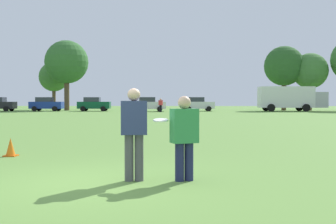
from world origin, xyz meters
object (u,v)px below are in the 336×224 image
Objects in this scene: player_thrower at (134,129)px; parked_car_mid_left at (46,104)px; frisbee at (161,120)px; parked_car_mid_right at (149,104)px; traffic_cone at (11,147)px; box_truck at (291,98)px; player_defender at (184,134)px; parked_car_near_right at (198,104)px; bystander_sideline_watcher at (161,104)px; parked_car_center at (94,104)px.

parked_car_mid_left is at bearing 110.35° from player_thrower.
parked_car_mid_right reaches higher than frisbee.
player_thrower reaches higher than frisbee.
traffic_cone is 0.06× the size of box_truck.
parked_car_mid_right reaches higher than player_defender.
player_thrower is 0.39× the size of parked_car_mid_right.
bystander_sideline_watcher is at bearing -135.36° from parked_car_near_right.
parked_car_center reaches higher than player_defender.
frisbee is at bearing -37.94° from traffic_cone.
box_truck is at bearing -1.90° from parked_car_near_right.
player_thrower is 0.39× the size of parked_car_center.
parked_car_near_right reaches higher than bystander_sideline_watcher.
parked_car_center and parked_car_near_right have the same top height.
parked_car_near_right is (13.61, 0.53, 0.00)m from parked_car_center.
player_thrower is 45.57m from parked_car_mid_right.
player_thrower is at bearing -85.46° from parked_car_mid_right.
player_thrower is 47.25m from parked_car_near_right.
parked_car_mid_left reaches higher than frisbee.
player_defender is at bearing 8.68° from frisbee.
parked_car_center is at bearing 3.40° from parked_car_mid_left.
frisbee is at bearing -92.61° from parked_car_near_right.
box_truck is at bearing 67.35° from traffic_cone.
player_defender is 3.21× the size of traffic_cone.
bystander_sideline_watcher is (-4.60, -4.55, 0.02)m from parked_car_near_right.
parked_car_near_right is (2.64, 47.18, -0.02)m from player_thrower.
traffic_cone is 0.11× the size of parked_car_near_right.
box_truck is at bearing 0.91° from parked_car_mid_left.
player_thrower is at bearing -76.77° from parked_car_center.
parked_car_mid_right is (-3.61, 45.43, -0.02)m from player_thrower.
parked_car_center is at bearing 104.30° from player_defender.
bystander_sideline_watcher is at bearing -13.49° from parked_car_mid_left.
player_thrower is 1.09× the size of player_defender.
bystander_sideline_watcher is (-16.53, -4.15, -0.81)m from box_truck.
bystander_sideline_watcher reaches higher than frisbee.
frisbee reaches higher than traffic_cone.
traffic_cone is 47.27m from box_truck.
player_thrower is 47.92m from parked_car_center.
box_truck is (18.19, 43.60, 1.52)m from traffic_cone.
parked_car_mid_right and parked_car_near_right have the same top height.
traffic_cone is at bearing 138.72° from player_thrower.
player_defender is (0.91, 0.04, -0.09)m from player_thrower.
bystander_sideline_watcher is at bearing 93.29° from frisbee.
parked_car_near_right is 11.96m from box_truck.
box_truck is (25.54, 0.14, 0.83)m from parked_car_center.
frisbee is 48.06m from parked_car_center.
player_defender is 47.17m from parked_car_near_right.
traffic_cone is at bearing -98.11° from parked_car_near_right.
parked_car_center is at bearing 170.59° from parked_car_mid_right.
frisbee is 0.06× the size of parked_car_mid_left.
parked_car_mid_right reaches higher than player_thrower.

